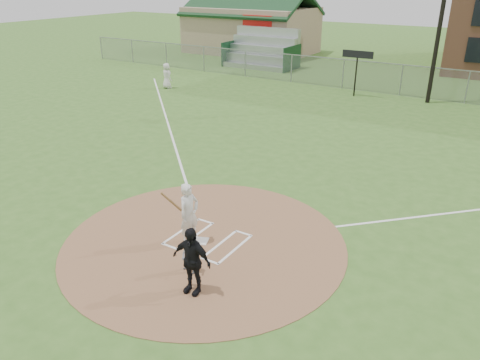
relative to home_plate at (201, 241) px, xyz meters
The scene contains 13 objects.
ground 0.13m from the home_plate, 13.99° to the left, with size 140.00×140.00×0.00m, color #386221.
dirt_circle 0.13m from the home_plate, 13.99° to the left, with size 8.40×8.40×0.02m, color #8F6444.
home_plate is the anchor object (origin of this frame).
foul_line_third 12.66m from the home_plate, 134.52° to the left, with size 0.10×24.00×0.01m, color white.
catcher 1.67m from the home_plate, 63.75° to the right, with size 0.49×0.38×1.00m, color slate.
umpire 2.56m from the home_plate, 58.33° to the right, with size 1.06×0.44×1.81m, color black.
ondeck_player 21.17m from the home_plate, 132.75° to the left, with size 0.85×0.55×1.73m, color silver.
batters_boxes 0.22m from the home_plate, 56.25° to the left, with size 2.08×1.88×0.01m.
batter_at_plate 0.98m from the home_plate, 142.06° to the right, with size 0.79×1.03×1.89m.
outfield_fence 22.05m from the home_plate, 89.69° to the left, with size 56.08×0.08×2.03m.
bleachers 29.26m from the home_plate, 116.15° to the left, with size 6.08×3.20×3.20m.
clubhouse 37.63m from the home_plate, 118.43° to the left, with size 12.20×8.71×6.23m.
scoreboard_sign 20.50m from the home_plate, 96.71° to the left, with size 2.00×0.10×2.93m.
Camera 1 is at (7.28, -9.65, 7.34)m, focal length 35.00 mm.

